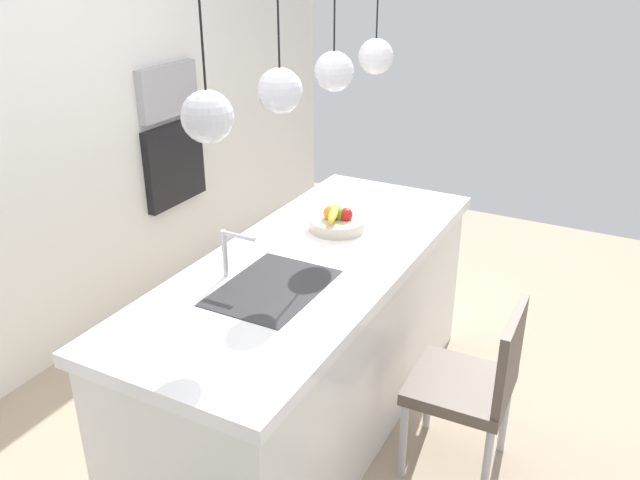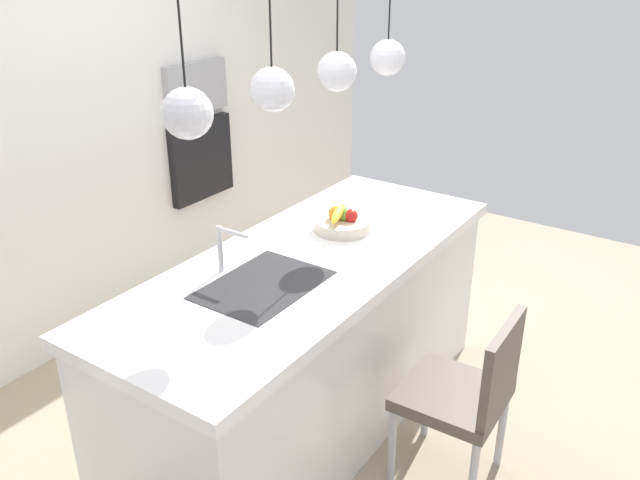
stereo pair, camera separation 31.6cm
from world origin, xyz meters
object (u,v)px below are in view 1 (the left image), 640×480
microwave (167,91)px  chair_near (475,381)px  oven (174,164)px  fruit_bowl (337,221)px

microwave → chair_near: microwave is taller
microwave → oven: (-0.00, 0.00, -0.50)m
oven → chair_near: bearing=-110.2°
fruit_bowl → oven: oven is taller
fruit_bowl → microwave: microwave is taller
microwave → chair_near: size_ratio=0.62×
microwave → oven: microwave is taller
fruit_bowl → oven: 1.65m
microwave → oven: bearing=180.0°
oven → chair_near: oven is taller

